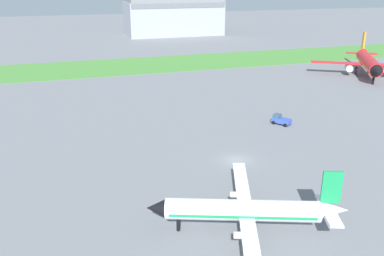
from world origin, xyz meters
name	(u,v)px	position (x,y,z in m)	size (l,w,h in m)	color
ground_plane	(237,160)	(0.00, 0.00, 0.00)	(600.00, 600.00, 0.00)	slate
grass_taxiway_strip	(140,65)	(0.00, 80.34, 0.04)	(360.00, 28.00, 0.08)	#478438
airplane_foreground_turboprop	(246,210)	(-7.14, -18.38, 2.89)	(21.86, 25.25, 7.90)	white
airplane_parked_jet_far	(368,62)	(61.53, 43.71, 4.14)	(28.96, 28.97, 11.48)	red
pushback_tug_near_gate	(281,120)	(15.30, 13.19, 0.91)	(3.51, 3.99, 1.95)	#334FB2
hangar_distant	(173,5)	(32.56, 154.63, 14.76)	(48.27, 24.45, 31.06)	#9399A3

